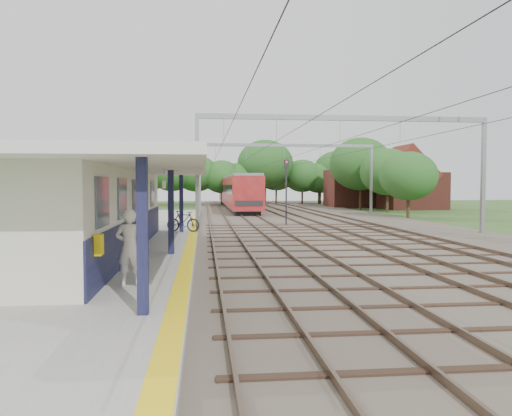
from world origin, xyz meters
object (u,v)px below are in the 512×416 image
bicycle (183,221)px  train (236,191)px  signal_post (286,183)px  person (130,247)px

bicycle → train: train is taller
bicycle → signal_post: bearing=-22.0°
person → signal_post: size_ratio=0.42×
train → signal_post: (1.85, -28.51, 0.92)m
person → bicycle: (0.78, 15.06, -0.42)m
person → bicycle: person is taller
bicycle → person: bearing=-161.8°
bicycle → signal_post: (7.16, 7.63, 2.19)m
person → bicycle: 15.08m
bicycle → signal_post: signal_post is taller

